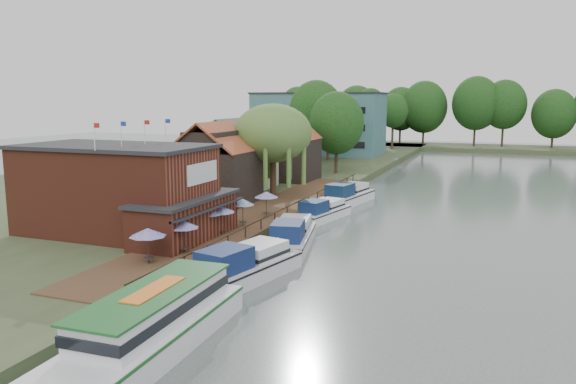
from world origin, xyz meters
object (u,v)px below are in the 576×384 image
(pub, at_px, (136,190))
(umbrella_4, at_px, (243,212))
(umbrella_2, at_px, (209,223))
(umbrella_0, at_px, (148,246))
(cruiser_2, at_px, (323,209))
(umbrella_3, at_px, (220,220))
(swan, at_px, (181,293))
(cruiser_3, at_px, (348,193))
(umbrella_1, at_px, (183,237))
(cruiser_1, at_px, (292,232))
(cottage_c, at_px, (289,149))
(hotel_block, at_px, (319,123))
(umbrella_5, at_px, (266,204))
(willow, at_px, (273,151))
(cruiser_0, at_px, (245,261))
(cottage_a, at_px, (215,163))
(cottage_b, at_px, (233,154))
(tour_boat, at_px, (147,323))

(pub, height_order, umbrella_4, pub)
(umbrella_2, bearing_deg, pub, -170.74)
(umbrella_0, xyz_separation_m, cruiser_2, (4.95, 22.21, -1.21))
(umbrella_3, height_order, swan, umbrella_3)
(cruiser_3, distance_m, swan, 33.72)
(umbrella_2, distance_m, swan, 10.61)
(umbrella_1, bearing_deg, cruiser_1, 57.89)
(umbrella_2, xyz_separation_m, cruiser_2, (4.68, 14.54, -1.21))
(cottage_c, distance_m, cruiser_2, 21.76)
(hotel_block, xyz_separation_m, umbrella_0, (13.76, -77.68, -4.86))
(umbrella_5, xyz_separation_m, cruiser_3, (3.63, 15.05, -1.01))
(umbrella_5, bearing_deg, willow, 109.44)
(cruiser_1, bearing_deg, swan, -111.69)
(cruiser_0, distance_m, cruiser_2, 20.13)
(pub, bearing_deg, hotel_block, 96.43)
(umbrella_4, relative_size, cruiser_1, 0.23)
(umbrella_2, bearing_deg, cottage_a, 116.62)
(cottage_c, height_order, umbrella_1, cottage_c)
(willow, height_order, umbrella_0, willow)
(cottage_c, distance_m, umbrella_2, 33.69)
(cottage_c, height_order, cruiser_3, cottage_c)
(cottage_b, height_order, umbrella_0, cottage_b)
(umbrella_2, bearing_deg, umbrella_3, 71.20)
(cruiser_0, bearing_deg, umbrella_5, 120.50)
(umbrella_2, bearing_deg, umbrella_5, 83.10)
(umbrella_2, relative_size, umbrella_4, 1.00)
(umbrella_3, xyz_separation_m, tour_boat, (5.84, -18.18, -0.79))
(cottage_c, relative_size, umbrella_2, 3.58)
(cruiser_3, bearing_deg, cruiser_0, -78.23)
(swan, bearing_deg, umbrella_1, 119.47)
(hotel_block, distance_m, umbrella_0, 79.04)
(cruiser_0, relative_size, cruiser_1, 1.03)
(cottage_b, relative_size, umbrella_5, 4.04)
(pub, distance_m, cottage_c, 34.01)
(cottage_a, relative_size, willow, 0.82)
(hotel_block, bearing_deg, umbrella_0, -79.95)
(cruiser_0, relative_size, cruiser_2, 1.18)
(umbrella_3, height_order, cruiser_2, umbrella_3)
(hotel_block, xyz_separation_m, umbrella_3, (14.42, -68.87, -4.86))
(cottage_b, relative_size, umbrella_1, 4.04)
(cruiser_3, bearing_deg, swan, -82.39)
(umbrella_3, relative_size, cruiser_1, 0.23)
(umbrella_1, bearing_deg, willow, 97.47)
(cottage_a, distance_m, umbrella_0, 22.90)
(umbrella_3, height_order, cruiser_1, umbrella_3)
(cottage_a, bearing_deg, tour_boat, -66.89)
(willow, relative_size, umbrella_1, 4.39)
(umbrella_1, bearing_deg, cruiser_2, 77.95)
(cottage_b, bearing_deg, cruiser_3, -0.55)
(hotel_block, relative_size, willow, 2.44)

